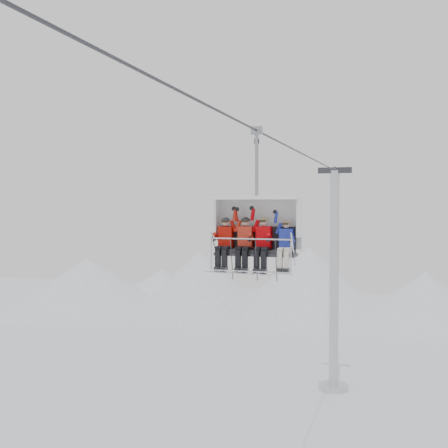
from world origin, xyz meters
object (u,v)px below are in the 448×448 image
(lift_tower_right, at_px, (334,295))
(skier_center_right, at_px, (263,242))
(skier_far_right, at_px, (286,244))
(chairlift_carrier, at_px, (258,224))
(skier_far_left, at_px, (225,242))
(skier_center_left, at_px, (245,242))

(lift_tower_right, xyz_separation_m, skier_center_right, (0.23, -19.18, 4.44))
(skier_far_right, bearing_deg, chairlift_carrier, 159.98)
(skier_far_left, distance_m, skier_far_right, 1.74)
(lift_tower_right, relative_size, skier_center_right, 7.99)
(skier_far_left, xyz_separation_m, skier_far_right, (1.74, -0.01, -0.02))
(skier_far_left, bearing_deg, skier_center_right, 0.17)
(chairlift_carrier, bearing_deg, lift_tower_right, 90.00)
(skier_far_right, bearing_deg, skier_center_left, 179.55)
(skier_far_left, bearing_deg, skier_far_right, -0.24)
(lift_tower_right, distance_m, skier_far_left, 19.70)
(skier_center_left, bearing_deg, skier_far_right, -0.45)
(skier_far_left, relative_size, skier_far_right, 1.00)
(skier_far_left, distance_m, skier_center_left, 0.58)
(lift_tower_right, xyz_separation_m, skier_far_right, (0.86, -19.19, 4.40))
(lift_tower_right, relative_size, skier_far_left, 7.99)
(lift_tower_right, height_order, skier_far_left, lift_tower_right)
(chairlift_carrier, distance_m, skier_far_left, 1.04)
(chairlift_carrier, distance_m, skier_center_right, 0.60)
(skier_center_left, xyz_separation_m, skier_center_right, (0.52, 0.00, 0.01))
(skier_far_left, height_order, skier_center_left, skier_center_left)
(lift_tower_right, relative_size, skier_far_right, 7.99)
(chairlift_carrier, bearing_deg, skier_far_right, -20.02)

